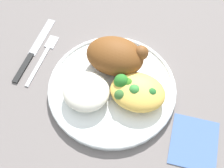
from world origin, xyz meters
TOP-DOWN VIEW (x-y plane):
  - ground_plane at (0.00, 0.00)m, footprint 2.00×2.00m
  - plate at (0.00, 0.00)m, footprint 0.26×0.26m
  - roasted_chicken at (-0.01, 0.05)m, footprint 0.13×0.09m
  - rice_pile at (-0.04, -0.03)m, footprint 0.09×0.09m
  - mac_cheese_with_broccoli at (0.05, -0.01)m, footprint 0.11×0.09m
  - fork at (-0.17, 0.04)m, footprint 0.02×0.14m
  - knife at (-0.20, 0.04)m, footprint 0.02×0.19m
  - napkin at (0.18, -0.07)m, footprint 0.09×0.11m

SIDE VIEW (x-z plane):
  - ground_plane at x=0.00m, z-range 0.00..0.00m
  - napkin at x=0.18m, z-range 0.00..0.00m
  - fork at x=-0.17m, z-range 0.00..0.01m
  - knife at x=-0.20m, z-range 0.00..0.01m
  - plate at x=0.00m, z-range 0.00..0.02m
  - rice_pile at x=-0.04m, z-range 0.02..0.05m
  - mac_cheese_with_broccoli at x=0.05m, z-range 0.01..0.06m
  - roasted_chicken at x=-0.01m, z-range 0.02..0.08m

